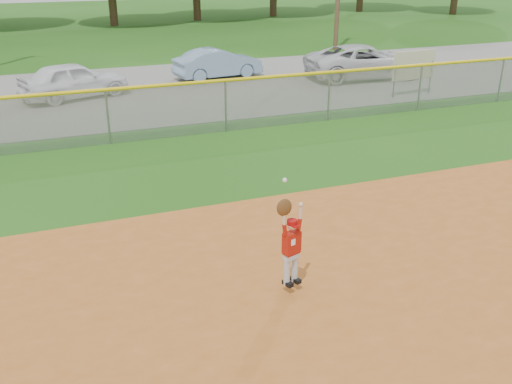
% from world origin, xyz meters
% --- Properties ---
extents(ground, '(120.00, 120.00, 0.00)m').
position_xyz_m(ground, '(0.00, 0.00, 0.00)').
color(ground, '#215313').
rests_on(ground, ground).
extents(parking_strip, '(44.00, 10.00, 0.03)m').
position_xyz_m(parking_strip, '(0.00, 16.00, 0.01)').
color(parking_strip, slate).
rests_on(parking_strip, ground).
extents(car_white_a, '(4.05, 2.66, 1.28)m').
position_xyz_m(car_white_a, '(-3.79, 15.71, 0.67)').
color(car_white_a, white).
rests_on(car_white_a, parking_strip).
extents(car_blue, '(3.77, 1.81, 1.19)m').
position_xyz_m(car_blue, '(2.01, 17.24, 0.63)').
color(car_blue, '#7B9DB8').
rests_on(car_blue, parking_strip).
extents(car_white_b, '(5.01, 2.59, 1.35)m').
position_xyz_m(car_white_b, '(7.61, 15.08, 0.70)').
color(car_white_b, silver).
rests_on(car_white_b, parking_strip).
extents(sponsor_sign, '(1.84, 0.19, 1.64)m').
position_xyz_m(sponsor_sign, '(7.66, 11.80, 1.08)').
color(sponsor_sign, gray).
rests_on(sponsor_sign, ground).
extents(outfield_fence, '(40.06, 0.10, 1.55)m').
position_xyz_m(outfield_fence, '(0.00, 10.00, 0.88)').
color(outfield_fence, gray).
rests_on(outfield_fence, ground).
extents(ballplayer, '(0.48, 0.26, 1.78)m').
position_xyz_m(ballplayer, '(-1.75, 1.48, 0.90)').
color(ballplayer, silver).
rests_on(ballplayer, ground).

